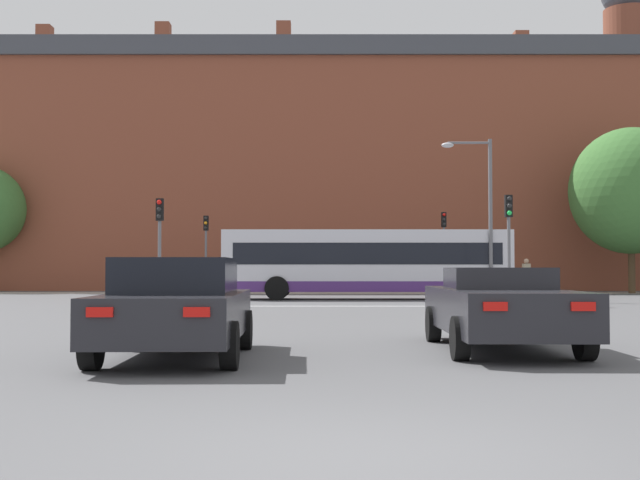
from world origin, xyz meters
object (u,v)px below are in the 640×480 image
at_px(car_saloon_left, 180,307).
at_px(traffic_light_near_right, 512,231).
at_px(pedestrian_walking_east, 530,273).
at_px(traffic_light_near_left, 163,233).
at_px(car_roadster_right, 503,307).
at_px(traffic_light_far_left, 209,241).
at_px(traffic_light_far_right, 447,239).
at_px(street_lamp_junction, 484,201).
at_px(bus_crossing_lead, 369,263).
at_px(pedestrian_waiting, 182,275).

bearing_deg(car_saloon_left, traffic_light_near_right, 61.22).
xyz_separation_m(car_saloon_left, pedestrian_walking_east, (12.94, 30.29, 0.34)).
height_order(traffic_light_near_left, pedestrian_walking_east, traffic_light_near_left).
relative_size(car_roadster_right, traffic_light_far_left, 1.18).
relative_size(traffic_light_far_right, street_lamp_junction, 0.65).
bearing_deg(pedestrian_walking_east, traffic_light_far_right, 153.73).
relative_size(traffic_light_near_right, traffic_light_far_right, 0.92).
distance_m(car_saloon_left, street_lamp_junction, 23.15).
bearing_deg(bus_crossing_lead, pedestrian_waiting, 46.78).
xyz_separation_m(bus_crossing_lead, pedestrian_walking_east, (8.87, 7.81, -0.48)).
relative_size(car_roadster_right, traffic_light_near_right, 1.23).
distance_m(traffic_light_near_right, pedestrian_waiting, 20.53).
distance_m(car_roadster_right, traffic_light_far_left, 30.96).
xyz_separation_m(traffic_light_near_right, street_lamp_junction, (-0.13, 4.19, 1.43)).
bearing_deg(pedestrian_waiting, pedestrian_walking_east, -177.12).
height_order(traffic_light_far_right, street_lamp_junction, street_lamp_junction).
distance_m(bus_crossing_lead, traffic_light_far_right, 9.42).
bearing_deg(car_roadster_right, traffic_light_far_left, 107.66).
distance_m(bus_crossing_lead, pedestrian_waiting, 13.18).
relative_size(car_roadster_right, pedestrian_waiting, 2.94).
distance_m(car_saloon_left, traffic_light_far_left, 31.12).
relative_size(car_saloon_left, street_lamp_junction, 0.65).
distance_m(car_saloon_left, traffic_light_near_right, 19.26).
bearing_deg(car_roadster_right, pedestrian_walking_east, 75.46).
height_order(traffic_light_far_right, pedestrian_waiting, traffic_light_far_right).
bearing_deg(street_lamp_junction, bus_crossing_lead, 164.36).
distance_m(traffic_light_near_left, pedestrian_walking_east, 21.34).
bearing_deg(bus_crossing_lead, pedestrian_walking_east, -48.63).
height_order(car_roadster_right, street_lamp_junction, street_lamp_junction).
distance_m(car_roadster_right, traffic_light_far_right, 29.64).
relative_size(bus_crossing_lead, traffic_light_far_left, 2.94).
bearing_deg(traffic_light_near_left, bus_crossing_lead, 35.35).
height_order(bus_crossing_lead, traffic_light_far_right, traffic_light_far_right).
distance_m(traffic_light_near_left, street_lamp_junction, 13.20).
bearing_deg(traffic_light_near_right, bus_crossing_lead, 131.25).
height_order(bus_crossing_lead, traffic_light_near_left, traffic_light_near_left).
xyz_separation_m(bus_crossing_lead, traffic_light_far_right, (4.60, 8.11, 1.32)).
relative_size(car_roadster_right, traffic_light_far_right, 1.13).
distance_m(traffic_light_far_left, pedestrian_waiting, 2.48).
distance_m(car_saloon_left, car_roadster_right, 5.18).
xyz_separation_m(traffic_light_near_right, traffic_light_far_left, (-12.87, 13.83, 0.10)).
bearing_deg(pedestrian_walking_east, pedestrian_waiting, 153.98).
distance_m(traffic_light_near_left, pedestrian_waiting, 14.72).
xyz_separation_m(car_roadster_right, pedestrian_waiting, (-10.55, 30.23, 0.27)).
distance_m(traffic_light_far_right, pedestrian_walking_east, 4.65).
xyz_separation_m(traffic_light_near_right, pedestrian_walking_east, (4.05, 13.32, -1.59)).
bearing_deg(bus_crossing_lead, traffic_light_near_right, -138.75).
bearing_deg(traffic_light_near_right, street_lamp_junction, 91.80).
bearing_deg(car_roadster_right, car_saloon_left, -165.27).
xyz_separation_m(bus_crossing_lead, street_lamp_junction, (4.69, -1.31, 2.54)).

